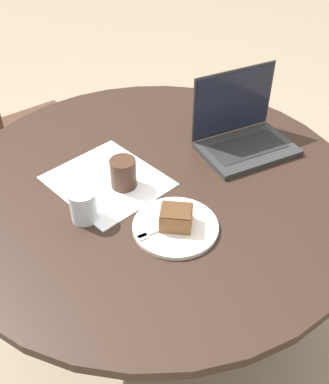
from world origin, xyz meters
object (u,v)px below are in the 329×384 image
(plate, at_px, (175,227))
(laptop, at_px, (243,135))
(coffee_glass, at_px, (123,173))
(chair, at_px, (20,132))

(plate, xyz_separation_m, laptop, (-0.14, 0.43, 0.04))
(coffee_glass, height_order, laptop, laptop)
(chair, xyz_separation_m, plate, (1.16, -0.08, 0.28))
(chair, xyz_separation_m, coffee_glass, (0.92, -0.08, 0.32))
(chair, distance_m, coffee_glass, 0.98)
(laptop, bearing_deg, plate, 33.15)
(chair, bearing_deg, plate, -0.55)
(laptop, bearing_deg, coffee_glass, 2.47)
(plate, height_order, coffee_glass, coffee_glass)
(chair, distance_m, plate, 1.19)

